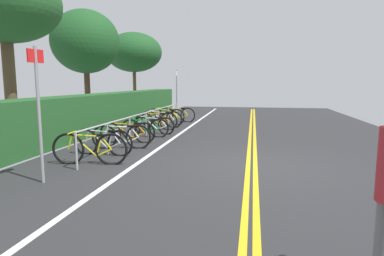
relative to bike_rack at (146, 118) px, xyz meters
The scene contains 21 objects.
ground_plane 5.20m from the bike_rack, 133.97° to the right, with size 35.54×10.62×0.05m, color #2B2B2D.
centre_line_yellow_inner 5.25m from the bike_rack, 133.36° to the right, with size 31.99×0.10×0.00m, color gold.
centre_line_yellow_outer 5.14m from the bike_rack, 134.59° to the right, with size 31.99×0.10×0.00m, color gold.
bike_lane_stripe_white 3.80m from the bike_rack, 163.10° to the right, with size 31.99×0.12×0.00m, color white.
bike_rack is the anchor object (origin of this frame).
bicycle_0 4.19m from the bike_rack, behind, with size 0.46×1.75×0.78m.
bicycle_1 3.23m from the bike_rack, behind, with size 0.46×1.67×0.73m.
bicycle_2 2.35m from the bike_rack, behind, with size 0.48×1.67×0.74m.
bicycle_3 1.46m from the bike_rack, behind, with size 0.46×1.75×0.70m.
bicycle_4 0.53m from the bike_rack, 166.12° to the right, with size 0.62×1.57×0.70m.
bicycle_5 0.59m from the bike_rack, 17.26° to the right, with size 0.46×1.63×0.68m.
bicycle_6 1.49m from the bike_rack, ahead, with size 0.46×1.69×0.74m.
bicycle_7 2.29m from the bike_rack, ahead, with size 0.46×1.81×0.73m.
bicycle_8 3.25m from the bike_rack, ahead, with size 0.46×1.76×0.75m.
bicycle_9 4.23m from the bike_rack, ahead, with size 0.46×1.80×0.74m.
sign_post_near 5.71m from the bike_rack, behind, with size 0.36×0.09×2.52m.
sign_post_far 5.42m from the bike_rack, ahead, with size 0.36×0.06×2.51m.
hedge_backdrop 2.72m from the bike_rack, 56.52° to the left, with size 18.39×1.12×1.42m, color #235626.
tree_mid 5.49m from the bike_rack, 117.89° to the left, with size 3.32×3.32×5.37m.
tree_far_right 6.42m from the bike_rack, 48.11° to the left, with size 3.18×3.18×5.26m.
tree_extra 10.61m from the bike_rack, 22.39° to the left, with size 3.57×3.57×5.01m.
Camera 1 is at (-7.46, 0.01, 1.88)m, focal length 30.79 mm.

